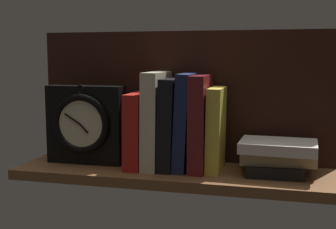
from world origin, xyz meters
TOP-DOWN VIEW (x-y plane):
  - ground_plane at (0.00, 0.00)cm, footprint 80.05×22.60cm
  - back_panel at (0.00, 10.70)cm, footprint 80.05×1.20cm
  - book_red_requiem at (-9.35, 1.82)cm, footprint 4.39×16.56cm
  - book_cream_twain at (-5.03, 1.82)cm, footprint 4.19×16.27cm
  - book_black_skeptic at (-0.99, 1.82)cm, footprint 4.29×15.70cm
  - book_navy_bierce at (2.69, 1.82)cm, footprint 4.25×14.78cm
  - book_maroon_dawkins at (6.48, 1.82)cm, footprint 3.86×15.38cm
  - book_yellow_seinlanguage at (10.37, 1.82)cm, footprint 3.59×12.90cm
  - framed_clock at (-24.23, 0.69)cm, footprint 20.62×7.30cm
  - book_stack_side at (25.17, 1.22)cm, footprint 18.44×13.41cm

SIDE VIEW (x-z plane):
  - ground_plane at x=0.00cm, z-range -2.50..0.00cm
  - book_stack_side at x=25.17cm, z-range 0.31..8.56cm
  - book_red_requiem at x=-9.35cm, z-range -0.02..19.01cm
  - book_yellow_seinlanguage at x=10.37cm, z-range -0.02..20.66cm
  - framed_clock at x=-24.23cm, z-range -0.09..20.95cm
  - book_black_skeptic at x=-0.99cm, z-range -0.05..22.82cm
  - book_maroon_dawkins at x=6.48cm, z-range 0.00..23.64cm
  - book_navy_bierce at x=2.69cm, z-range -0.06..24.09cm
  - book_cream_twain at x=-5.03cm, z-range -0.02..24.36cm
  - back_panel at x=0.00cm, z-range 0.00..34.94cm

